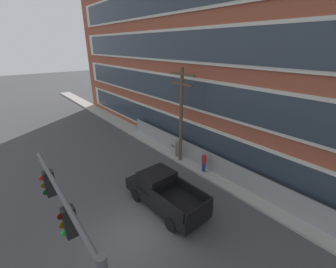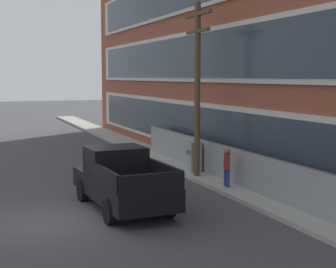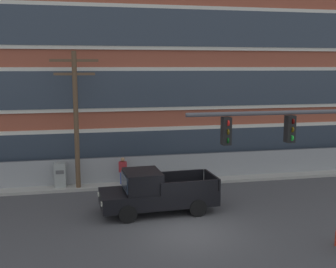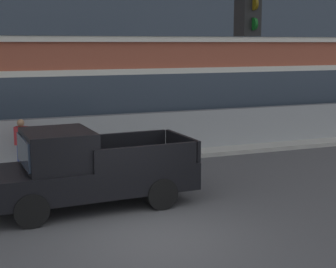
{
  "view_description": "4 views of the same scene",
  "coord_description": "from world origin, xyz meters",
  "px_view_note": "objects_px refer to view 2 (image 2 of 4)",
  "views": [
    {
      "loc": [
        7.81,
        -3.89,
        8.98
      ],
      "look_at": [
        -3.07,
        4.73,
        3.45
      ],
      "focal_mm": 24.0,
      "sensor_mm": 36.0,
      "label": 1
    },
    {
      "loc": [
        15.54,
        -2.0,
        4.43
      ],
      "look_at": [
        -1.94,
        4.78,
        2.33
      ],
      "focal_mm": 55.0,
      "sensor_mm": 36.0,
      "label": 2
    },
    {
      "loc": [
        -4.22,
        -15.77,
        6.73
      ],
      "look_at": [
        -0.17,
        3.49,
        3.55
      ],
      "focal_mm": 45.0,
      "sensor_mm": 36.0,
      "label": 3
    },
    {
      "loc": [
        -3.51,
        -9.79,
        4.11
      ],
      "look_at": [
        1.61,
        3.32,
        1.62
      ],
      "focal_mm": 55.0,
      "sensor_mm": 36.0,
      "label": 4
    }
  ],
  "objects_px": {
    "electrical_cabinet": "(194,158)",
    "pedestrian_near_cabinet": "(227,166)",
    "utility_pole_near_corner": "(197,82)",
    "pickup_truck_black": "(122,180)"
  },
  "relations": [
    {
      "from": "utility_pole_near_corner",
      "to": "pedestrian_near_cabinet",
      "type": "bearing_deg",
      "value": 3.67
    },
    {
      "from": "electrical_cabinet",
      "to": "pedestrian_near_cabinet",
      "type": "height_order",
      "value": "pedestrian_near_cabinet"
    },
    {
      "from": "utility_pole_near_corner",
      "to": "electrical_cabinet",
      "type": "height_order",
      "value": "utility_pole_near_corner"
    },
    {
      "from": "pickup_truck_black",
      "to": "pedestrian_near_cabinet",
      "type": "bearing_deg",
      "value": 103.12
    },
    {
      "from": "pickup_truck_black",
      "to": "electrical_cabinet",
      "type": "distance_m",
      "value": 6.48
    },
    {
      "from": "pedestrian_near_cabinet",
      "to": "utility_pole_near_corner",
      "type": "bearing_deg",
      "value": -176.33
    },
    {
      "from": "electrical_cabinet",
      "to": "pedestrian_near_cabinet",
      "type": "xyz_separation_m",
      "value": [
        3.43,
        -0.13,
        0.22
      ]
    },
    {
      "from": "pedestrian_near_cabinet",
      "to": "pickup_truck_black",
      "type": "bearing_deg",
      "value": -76.88
    },
    {
      "from": "pickup_truck_black",
      "to": "utility_pole_near_corner",
      "type": "xyz_separation_m",
      "value": [
        -3.53,
        4.38,
        3.26
      ]
    },
    {
      "from": "pickup_truck_black",
      "to": "utility_pole_near_corner",
      "type": "distance_m",
      "value": 6.5
    }
  ]
}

